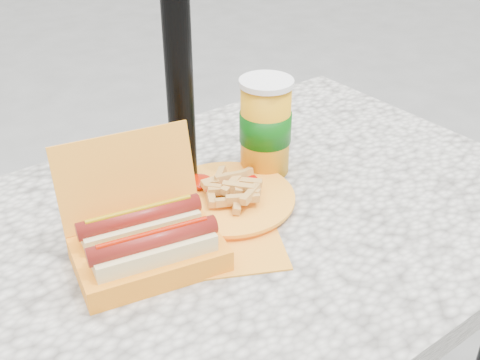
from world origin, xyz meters
TOP-DOWN VIEW (x-y plane):
  - picnic_table at (0.00, 0.00)m, footprint 1.20×0.80m
  - umbrella_pole at (0.00, 0.16)m, footprint 0.05×0.05m
  - hotdog_box at (-0.18, -0.01)m, footprint 0.26×0.24m
  - fries_plate at (0.01, 0.04)m, footprint 0.33×0.34m
  - soda_cup at (0.15, 0.10)m, footprint 0.10×0.10m

SIDE VIEW (x-z plane):
  - picnic_table at x=0.00m, z-range 0.27..1.02m
  - fries_plate at x=0.01m, z-range 0.74..0.79m
  - hotdog_box at x=-0.18m, z-range 0.70..0.88m
  - soda_cup at x=0.15m, z-range 0.75..0.94m
  - umbrella_pole at x=0.00m, z-range 0.00..2.20m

